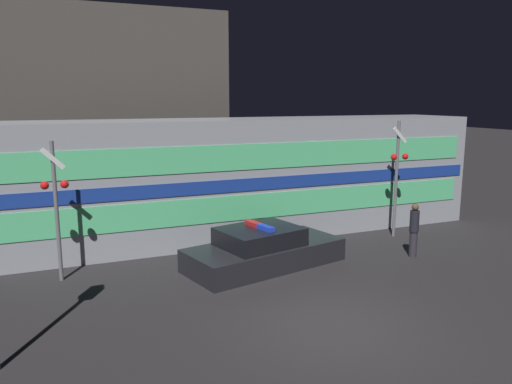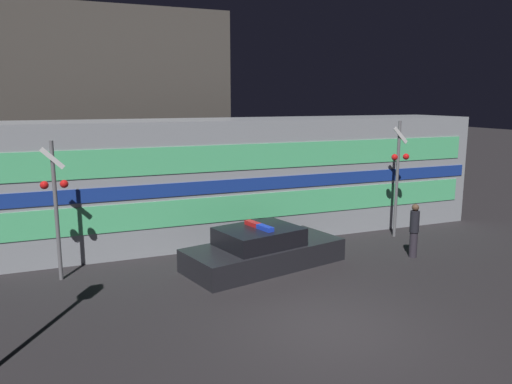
{
  "view_description": "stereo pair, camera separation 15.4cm",
  "coord_description": "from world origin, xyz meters",
  "views": [
    {
      "loc": [
        -5.2,
        -8.26,
        4.66
      ],
      "look_at": [
        0.7,
        5.84,
        1.8
      ],
      "focal_mm": 35.0,
      "sensor_mm": 36.0,
      "label": 1
    },
    {
      "loc": [
        -5.06,
        -8.32,
        4.66
      ],
      "look_at": [
        0.7,
        5.84,
        1.8
      ],
      "focal_mm": 35.0,
      "sensor_mm": 36.0,
      "label": 2
    }
  ],
  "objects": [
    {
      "name": "ground_plane",
      "position": [
        0.0,
        0.0,
        0.0
      ],
      "size": [
        120.0,
        120.0,
        0.0
      ],
      "primitive_type": "plane",
      "color": "#262326"
    },
    {
      "name": "train",
      "position": [
        1.15,
        7.56,
        2.0
      ],
      "size": [
        16.53,
        2.93,
        4.0
      ],
      "color": "#999EA5",
      "rests_on": "ground_plane"
    },
    {
      "name": "police_car",
      "position": [
        0.2,
        4.11,
        0.46
      ],
      "size": [
        4.81,
        2.88,
        1.25
      ],
      "rotation": [
        0.0,
        0.0,
        0.23
      ],
      "color": "black",
      "rests_on": "ground_plane"
    },
    {
      "name": "pedestrian",
      "position": [
        4.68,
        3.17,
        0.83
      ],
      "size": [
        0.27,
        0.27,
        1.62
      ],
      "color": "#2D2833",
      "rests_on": "ground_plane"
    },
    {
      "name": "crossing_signal_near",
      "position": [
        5.59,
        5.2,
        2.27
      ],
      "size": [
        0.67,
        0.27,
        3.95
      ],
      "color": "slate",
      "rests_on": "ground_plane"
    },
    {
      "name": "crossing_signal_far",
      "position": [
        -5.11,
        5.06,
        2.11
      ],
      "size": [
        0.67,
        0.27,
        3.64
      ],
      "color": "slate",
      "rests_on": "ground_plane"
    },
    {
      "name": "building_left",
      "position": [
        -3.87,
        14.67,
        4.1
      ],
      "size": [
        11.79,
        5.47,
        8.21
      ],
      "color": "#47423D",
      "rests_on": "ground_plane"
    }
  ]
}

